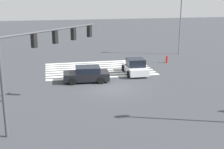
# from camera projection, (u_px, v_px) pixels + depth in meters

# --- Properties ---
(ground_plane) EXTENTS (133.49, 133.49, 0.00)m
(ground_plane) POSITION_uv_depth(u_px,v_px,m) (112.00, 88.00, 26.77)
(ground_plane) COLOR #3D3F44
(crosswalk_markings) EXTENTS (11.18, 7.25, 0.01)m
(crosswalk_markings) POSITION_uv_depth(u_px,v_px,m) (99.00, 69.00, 33.43)
(crosswalk_markings) COLOR silver
(crosswalk_markings) RESTS_ON ground_plane
(traffic_signal_mast) EXTENTS (6.05, 6.05, 5.94)m
(traffic_signal_mast) POSITION_uv_depth(u_px,v_px,m) (44.00, 49.00, 19.38)
(traffic_signal_mast) COLOR #47474C
(traffic_signal_mast) RESTS_ON ground_plane
(car_1) EXTENTS (2.23, 4.17, 1.58)m
(car_1) POSITION_uv_depth(u_px,v_px,m) (135.00, 67.00, 31.29)
(car_1) COLOR silver
(car_1) RESTS_ON ground_plane
(car_2) EXTENTS (4.25, 2.39, 1.40)m
(car_2) POSITION_uv_depth(u_px,v_px,m) (87.00, 74.00, 28.65)
(car_2) COLOR black
(car_2) RESTS_ON ground_plane
(street_light_pole_a) EXTENTS (0.80, 0.36, 8.13)m
(street_light_pole_a) POSITION_uv_depth(u_px,v_px,m) (181.00, 17.00, 39.84)
(street_light_pole_a) COLOR slate
(street_light_pole_a) RESTS_ON ground_plane
(fire_hydrant) EXTENTS (0.22, 0.22, 0.86)m
(fire_hydrant) POSITION_uv_depth(u_px,v_px,m) (167.00, 59.00, 36.19)
(fire_hydrant) COLOR red
(fire_hydrant) RESTS_ON ground_plane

